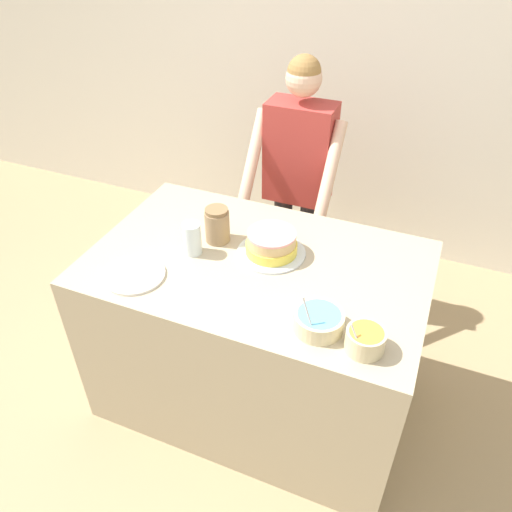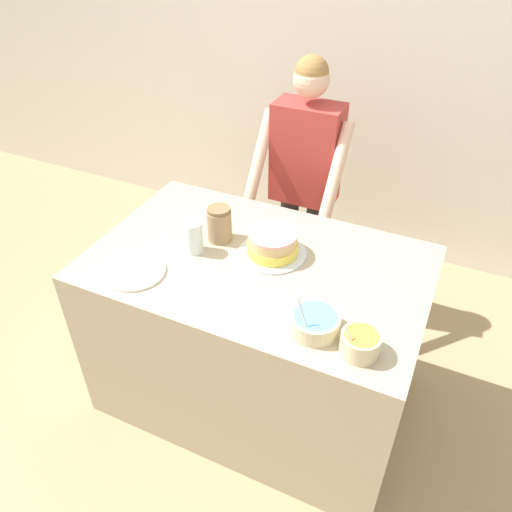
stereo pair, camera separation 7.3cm
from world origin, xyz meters
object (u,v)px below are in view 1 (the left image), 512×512
Objects in this scene: ceramic_plate at (134,275)px; drinking_glass at (192,239)px; cake at (271,244)px; frosting_bowl_orange at (365,340)px; frosting_bowl_blue at (319,320)px; person_baker at (298,168)px; stoneware_jar at (217,225)px.

drinking_glass is at bearing 58.34° from ceramic_plate.
cake is 1.18× the size of ceramic_plate.
frosting_bowl_orange is 0.89m from drinking_glass.
frosting_bowl_blue reaches higher than ceramic_plate.
frosting_bowl_blue is 0.81m from ceramic_plate.
person_baker is 0.77m from cake.
frosting_bowl_blue is at bearing -32.06° from stoneware_jar.
frosting_bowl_orange is 0.54× the size of ceramic_plate.
drinking_glass is at bearing -158.98° from cake.
frosting_bowl_blue is at bearing 168.52° from frosting_bowl_orange.
stoneware_jar is at bearing -100.46° from person_baker.
cake is at bearing 37.78° from ceramic_plate.
cake reaches higher than ceramic_plate.
frosting_bowl_orange is 0.88m from stoneware_jar.
person_baker is at bearing 99.64° from cake.
person_baker is 1.22m from frosting_bowl_blue.
ceramic_plate is (-0.48, -0.37, -0.05)m from cake.
frosting_bowl_orange is at bearing -61.22° from person_baker.
frosting_bowl_blue is 0.70m from drinking_glass.
person_baker is 5.97× the size of ceramic_plate.
drinking_glass is (-0.84, 0.28, 0.03)m from frosting_bowl_orange.
frosting_bowl_orange is at bearing -18.50° from drinking_glass.
person_baker is 8.24× the size of frosting_bowl_blue.
drinking_glass reaches higher than cake.
drinking_glass is (-0.66, 0.24, 0.04)m from frosting_bowl_blue.
person_baker is 1.33m from frosting_bowl_orange.
person_baker is 1.19m from ceramic_plate.
stoneware_jar is at bearing 179.10° from cake.
ceramic_plate is at bearing -107.25° from person_baker.
person_baker is at bearing 79.54° from stoneware_jar.
ceramic_plate is (-0.15, -0.25, -0.07)m from drinking_glass.
frosting_bowl_orange is 0.75× the size of frosting_bowl_blue.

